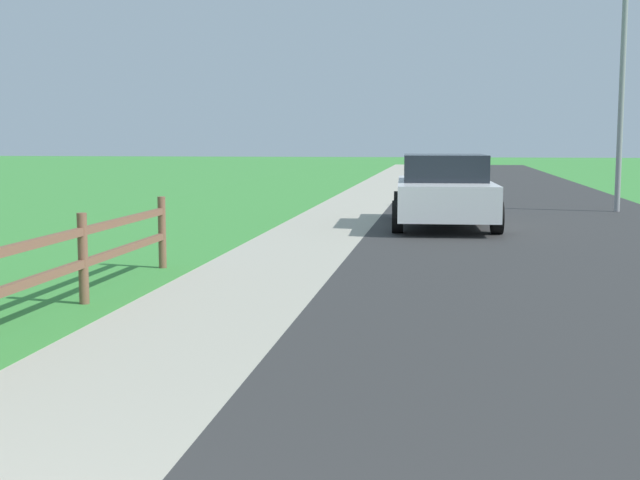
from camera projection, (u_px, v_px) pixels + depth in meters
ground_plane at (396, 198)px, 26.46m from camera, size 120.00×120.00×0.00m
road_asphalt at (506, 195)px, 27.93m from camera, size 7.00×66.00×0.01m
curb_concrete at (311, 193)px, 28.86m from camera, size 6.00×66.00×0.01m
grass_verge at (267, 193)px, 29.07m from camera, size 5.00×66.00×0.00m
parked_suv_white at (444, 191)px, 17.99m from camera, size 2.31×4.90×1.51m
street_lamp at (627, 68)px, 21.15m from camera, size 1.17×0.20×6.02m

